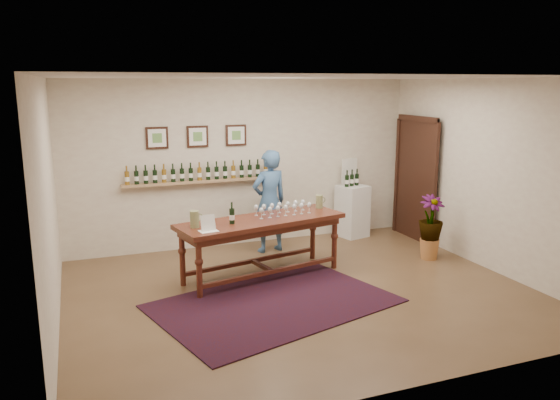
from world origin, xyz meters
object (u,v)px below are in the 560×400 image
object	(u,v)px
tasting_table	(262,227)
display_pedestal	(352,211)
potted_plant	(430,227)
person	(269,201)

from	to	relation	value
tasting_table	display_pedestal	world-z (taller)	display_pedestal
potted_plant	tasting_table	bearing A→B (deg)	176.30
tasting_table	person	world-z (taller)	person
display_pedestal	potted_plant	size ratio (longest dim) A/B	1.05
tasting_table	person	size ratio (longest dim) A/B	1.50
display_pedestal	person	size ratio (longest dim) A/B	0.55
display_pedestal	potted_plant	distance (m)	1.69
display_pedestal	person	xyz separation A→B (m)	(-1.71, -0.33, 0.38)
potted_plant	person	size ratio (longest dim) A/B	0.52
tasting_table	potted_plant	xyz separation A→B (m)	(2.74, -0.18, -0.21)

